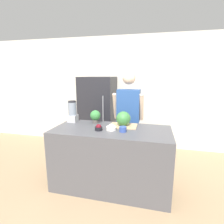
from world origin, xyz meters
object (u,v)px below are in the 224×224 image
object	(u,v)px
refrigerator	(98,114)
blender	(73,112)
person	(128,118)
bowl_cream	(111,128)
potted_plant	(95,116)
watermelon	(123,119)
bowl_cherries	(99,128)
bowl_small_blue	(123,129)

from	to	relation	value
refrigerator	blender	distance (m)	1.13
person	refrigerator	bearing A→B (deg)	142.51
bowl_cream	blender	world-z (taller)	blender
refrigerator	potted_plant	size ratio (longest dim) A/B	7.73
refrigerator	blender	world-z (taller)	refrigerator
person	watermelon	world-z (taller)	person
bowl_cherries	bowl_cream	world-z (taller)	bowl_cream
person	bowl_cherries	world-z (taller)	person
person	bowl_small_blue	bearing A→B (deg)	-87.02
refrigerator	blender	xyz separation A→B (m)	(-0.10, -1.09, 0.26)
refrigerator	watermelon	xyz separation A→B (m)	(0.79, -1.17, 0.22)
blender	bowl_small_blue	bearing A→B (deg)	-19.62
bowl_cream	person	bearing A→B (deg)	80.16
bowl_cream	blender	xyz separation A→B (m)	(-0.75, 0.29, 0.14)
refrigerator	bowl_cream	distance (m)	1.53
person	bowl_cherries	bearing A→B (deg)	-110.30
refrigerator	bowl_cream	bearing A→B (deg)	-64.96
bowl_small_blue	blender	world-z (taller)	blender
refrigerator	bowl_cherries	xyz separation A→B (m)	(0.47, -1.44, 0.13)
bowl_cherries	bowl_cream	bearing A→B (deg)	17.88
bowl_small_blue	blender	xyz separation A→B (m)	(-0.93, 0.33, 0.14)
bowl_cream	bowl_cherries	bearing A→B (deg)	-162.12
watermelon	bowl_cream	world-z (taller)	watermelon
bowl_cherries	refrigerator	bearing A→B (deg)	108.13
watermelon	potted_plant	world-z (taller)	watermelon
watermelon	bowl_cherries	bearing A→B (deg)	-138.68
person	watermelon	size ratio (longest dim) A/B	7.94
person	bowl_cream	bearing A→B (deg)	-99.84
person	watermelon	xyz separation A→B (m)	(0.00, -0.56, 0.13)
potted_plant	person	bearing A→B (deg)	45.20
person	blender	xyz separation A→B (m)	(-0.88, -0.49, 0.18)
bowl_cherries	blender	xyz separation A→B (m)	(-0.57, 0.35, 0.14)
bowl_small_blue	bowl_cream	bearing A→B (deg)	167.57
refrigerator	bowl_cream	world-z (taller)	refrigerator
person	watermelon	bearing A→B (deg)	-89.65
bowl_cherries	potted_plant	bearing A→B (deg)	115.42
bowl_cherries	blender	size ratio (longest dim) A/B	0.30
refrigerator	person	world-z (taller)	person
bowl_small_blue	potted_plant	world-z (taller)	potted_plant
potted_plant	bowl_cherries	bearing A→B (deg)	-64.58
refrigerator	person	xyz separation A→B (m)	(0.78, -0.60, 0.08)
blender	potted_plant	xyz separation A→B (m)	(0.40, 0.01, -0.05)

